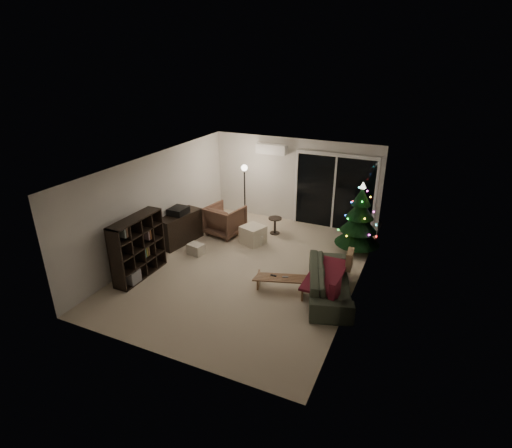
# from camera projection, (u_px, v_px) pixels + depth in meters

# --- Properties ---
(room) EXTENTS (6.50, 7.51, 2.60)m
(room) POSITION_uv_depth(u_px,v_px,m) (288.00, 211.00, 10.12)
(room) COLOR beige
(room) RESTS_ON ground
(bookshelf) EXTENTS (0.86, 1.46, 1.43)m
(bookshelf) POSITION_uv_depth(u_px,v_px,m) (132.00, 246.00, 8.95)
(bookshelf) COLOR black
(bookshelf) RESTS_ON floor
(media_cabinet) EXTENTS (0.70, 1.37, 0.82)m
(media_cabinet) POSITION_uv_depth(u_px,v_px,m) (180.00, 228.00, 10.61)
(media_cabinet) COLOR black
(media_cabinet) RESTS_ON floor
(stereo) EXTENTS (0.41, 0.49, 0.17)m
(stereo) POSITION_uv_depth(u_px,v_px,m) (178.00, 211.00, 10.41)
(stereo) COLOR black
(stereo) RESTS_ON media_cabinet
(armchair) EXTENTS (1.04, 1.06, 0.84)m
(armchair) POSITION_uv_depth(u_px,v_px,m) (225.00, 220.00, 11.09)
(armchair) COLOR brown
(armchair) RESTS_ON floor
(ottoman) EXTENTS (0.69, 0.69, 0.49)m
(ottoman) POSITION_uv_depth(u_px,v_px,m) (253.00, 235.00, 10.62)
(ottoman) COLOR beige
(ottoman) RESTS_ON floor
(cardboard_box_a) EXTENTS (0.43, 0.36, 0.27)m
(cardboard_box_a) POSITION_uv_depth(u_px,v_px,m) (196.00, 249.00, 10.08)
(cardboard_box_a) COLOR beige
(cardboard_box_a) RESTS_ON floor
(cardboard_box_b) EXTENTS (0.42, 0.33, 0.28)m
(cardboard_box_b) POSITION_uv_depth(u_px,v_px,m) (257.00, 239.00, 10.64)
(cardboard_box_b) COLOR beige
(cardboard_box_b) RESTS_ON floor
(side_table) EXTENTS (0.49, 0.49, 0.47)m
(side_table) POSITION_uv_depth(u_px,v_px,m) (275.00, 226.00, 11.20)
(side_table) COLOR black
(side_table) RESTS_ON floor
(floor_lamp) EXTENTS (0.29, 0.29, 1.79)m
(floor_lamp) POSITION_uv_depth(u_px,v_px,m) (245.00, 197.00, 11.44)
(floor_lamp) COLOR black
(floor_lamp) RESTS_ON floor
(sofa) EXTENTS (1.44, 2.30, 0.63)m
(sofa) POSITION_uv_depth(u_px,v_px,m) (330.00, 281.00, 8.32)
(sofa) COLOR #373C32
(sofa) RESTS_ON floor
(sofa_throw) EXTENTS (0.67, 1.55, 0.05)m
(sofa_throw) POSITION_uv_depth(u_px,v_px,m) (326.00, 275.00, 8.30)
(sofa_throw) COLOR #53141D
(sofa_throw) RESTS_ON sofa
(cushion_a) EXTENTS (0.16, 0.42, 0.41)m
(cushion_a) POSITION_uv_depth(u_px,v_px,m) (350.00, 260.00, 8.67)
(cushion_a) COLOR #A78158
(cushion_a) RESTS_ON sofa
(cushion_b) EXTENTS (0.15, 0.42, 0.41)m
(cushion_b) POSITION_uv_depth(u_px,v_px,m) (335.00, 289.00, 7.58)
(cushion_b) COLOR #53141D
(cushion_b) RESTS_ON sofa
(coffee_table) EXTENTS (1.12, 0.68, 0.34)m
(coffee_table) POSITION_uv_depth(u_px,v_px,m) (280.00, 284.00, 8.49)
(coffee_table) COLOR olive
(coffee_table) RESTS_ON floor
(remote_a) EXTENTS (0.13, 0.04, 0.02)m
(remote_a) POSITION_uv_depth(u_px,v_px,m) (274.00, 275.00, 8.48)
(remote_a) COLOR black
(remote_a) RESTS_ON coffee_table
(remote_b) EXTENTS (0.13, 0.08, 0.02)m
(remote_b) POSITION_uv_depth(u_px,v_px,m) (285.00, 277.00, 8.43)
(remote_b) COLOR slate
(remote_b) RESTS_ON coffee_table
(christmas_tree) EXTENTS (1.46, 1.46, 1.84)m
(christmas_tree) POSITION_uv_depth(u_px,v_px,m) (359.00, 217.00, 9.96)
(christmas_tree) COLOR black
(christmas_tree) RESTS_ON floor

